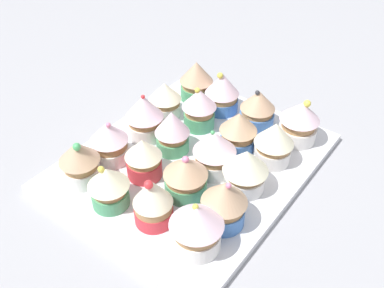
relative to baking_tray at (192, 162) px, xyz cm
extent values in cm
cube|color=#9E9EA3|center=(0.00, 0.00, -2.10)|extent=(180.00, 180.00, 3.00)
cube|color=silver|center=(0.00, 0.00, 0.00)|extent=(39.70, 32.79, 1.20)
cylinder|color=#4C9E6B|center=(-14.30, -9.75, 1.89)|extent=(5.82, 5.82, 2.57)
cylinder|color=#AD7F51|center=(-14.30, -9.75, 3.75)|extent=(5.20, 5.20, 1.15)
cone|color=tan|center=(-14.30, -9.75, 6.23)|extent=(6.13, 6.13, 3.82)
cylinder|color=white|center=(-6.77, -10.93, 1.74)|extent=(5.31, 5.31, 2.29)
cylinder|color=#AD7F51|center=(-6.77, -10.93, 3.41)|extent=(5.03, 5.03, 1.04)
cone|color=#F4EDC6|center=(-6.77, -10.93, 5.48)|extent=(5.69, 5.69, 3.10)
cylinder|color=white|center=(-0.11, -9.65, 1.97)|extent=(5.75, 5.75, 2.74)
cylinder|color=#AD7F51|center=(-0.11, -9.65, 3.96)|extent=(5.28, 5.28, 1.24)
cone|color=silver|center=(-0.11, -9.65, 6.55)|extent=(6.24, 6.24, 3.93)
sphere|color=red|center=(-0.35, -9.59, 8.41)|extent=(0.68, 0.68, 0.68)
cylinder|color=white|center=(7.52, -10.08, 1.79)|extent=(5.75, 5.75, 2.38)
cylinder|color=#AD7F51|center=(7.52, -10.08, 3.69)|extent=(5.26, 5.26, 1.41)
cone|color=silver|center=(7.52, -10.08, 5.98)|extent=(5.90, 5.90, 3.16)
sphere|color=pink|center=(7.62, -9.65, 7.44)|extent=(0.76, 0.76, 0.76)
cylinder|color=white|center=(13.55, -9.92, 1.93)|extent=(5.31, 5.31, 2.65)
cylinder|color=#AD7F51|center=(13.55, -9.92, 3.92)|extent=(4.85, 4.85, 1.35)
cone|color=tan|center=(13.55, -9.92, 6.18)|extent=(5.92, 5.92, 3.17)
sphere|color=#4CB266|center=(13.89, -9.38, 7.59)|extent=(1.13, 1.13, 1.13)
cylinder|color=#477AC6|center=(-13.99, -3.92, 1.76)|extent=(5.94, 5.94, 2.33)
cylinder|color=#AD7F51|center=(-13.99, -3.92, 3.49)|extent=(5.63, 5.63, 1.12)
cone|color=silver|center=(-13.99, -3.92, 5.99)|extent=(6.07, 6.07, 3.89)
sphere|color=#EAD64C|center=(-13.52, -4.16, 7.78)|extent=(1.07, 1.07, 1.07)
cylinder|color=#4C9E6B|center=(-7.58, -4.19, 1.93)|extent=(5.25, 5.25, 2.67)
cylinder|color=#AD7F51|center=(-7.58, -4.19, 3.94)|extent=(4.83, 4.83, 1.35)
cone|color=silver|center=(-7.58, -4.19, 6.26)|extent=(5.81, 5.81, 3.29)
sphere|color=#EAD64C|center=(-7.43, -4.48, 7.77)|extent=(0.93, 0.93, 0.93)
cylinder|color=#4C9E6B|center=(-0.15, -3.85, 1.73)|extent=(5.21, 5.21, 2.27)
cylinder|color=#AD7F51|center=(-0.15, -3.85, 3.46)|extent=(4.61, 4.61, 1.18)
cone|color=silver|center=(-0.15, -3.85, 5.98)|extent=(5.55, 5.55, 3.87)
cylinder|color=#D1333D|center=(7.12, -3.49, 1.94)|extent=(5.25, 5.25, 2.68)
cylinder|color=#AD7F51|center=(7.12, -3.49, 3.79)|extent=(4.92, 4.92, 1.02)
cone|color=#F4EDC6|center=(7.12, -3.49, 5.77)|extent=(5.49, 5.49, 2.95)
cylinder|color=#4C9E6B|center=(14.33, -3.36, 1.75)|extent=(5.21, 5.21, 2.29)
cylinder|color=#AD7F51|center=(14.33, -3.36, 3.50)|extent=(4.64, 4.64, 1.23)
cone|color=#F4EDC6|center=(14.33, -3.36, 5.62)|extent=(5.79, 5.79, 3.01)
sphere|color=#EAD64C|center=(14.68, -3.93, 6.99)|extent=(0.90, 0.90, 0.90)
cylinder|color=#477AC6|center=(-13.77, 3.44, 1.84)|extent=(5.90, 5.90, 2.47)
cylinder|color=#AD7F51|center=(-13.77, 3.44, 3.58)|extent=(5.30, 5.30, 1.01)
cone|color=tan|center=(-13.77, 3.44, 5.74)|extent=(5.91, 5.91, 3.31)
sphere|color=#333338|center=(-13.38, 3.28, 7.28)|extent=(0.77, 0.77, 0.77)
cylinder|color=#477AC6|center=(-6.35, 4.27, 1.76)|extent=(5.54, 5.54, 2.33)
cylinder|color=#AD7F51|center=(-6.35, 4.27, 3.63)|extent=(5.08, 5.08, 1.41)
cone|color=tan|center=(-6.35, 4.27, 5.95)|extent=(5.95, 5.95, 3.23)
cylinder|color=white|center=(0.20, 4.17, 1.84)|extent=(6.20, 6.20, 2.48)
cylinder|color=#AD7F51|center=(0.20, 4.17, 3.69)|extent=(5.78, 5.78, 1.22)
cone|color=silver|center=(0.20, 4.17, 5.98)|extent=(6.48, 6.48, 3.34)
sphere|color=#4CB266|center=(-0.20, 3.71, 7.55)|extent=(0.65, 0.65, 0.65)
cylinder|color=#4C9E6B|center=(6.41, 3.70, 1.86)|extent=(6.03, 6.03, 2.53)
cylinder|color=#AD7F51|center=(6.41, 3.70, 3.68)|extent=(5.67, 5.67, 1.09)
cone|color=tan|center=(6.41, 3.70, 5.62)|extent=(6.34, 6.34, 2.81)
sphere|color=pink|center=(6.36, 3.70, 6.87)|extent=(1.03, 1.03, 1.03)
cylinder|color=#D1333D|center=(13.03, 3.45, 1.70)|extent=(5.24, 5.24, 2.21)
cylinder|color=#AD7F51|center=(13.03, 3.45, 3.45)|extent=(5.02, 5.02, 1.28)
cone|color=#F4EDC6|center=(13.03, 3.45, 5.98)|extent=(5.31, 5.31, 3.77)
sphere|color=red|center=(13.58, 3.46, 7.69)|extent=(1.19, 1.19, 1.19)
cylinder|color=white|center=(-14.24, 10.83, 1.93)|extent=(6.17, 6.17, 2.66)
cylinder|color=#AD7F51|center=(-14.24, 10.83, 3.99)|extent=(5.43, 5.43, 1.45)
cone|color=silver|center=(-14.24, 10.83, 6.29)|extent=(6.44, 6.44, 3.15)
sphere|color=#EAD64C|center=(-14.73, 11.38, 7.69)|extent=(1.17, 1.17, 1.17)
cylinder|color=white|center=(-7.12, 10.14, 1.87)|extent=(5.63, 5.63, 2.54)
cylinder|color=#AD7F51|center=(-7.12, 10.14, 3.66)|extent=(5.21, 5.21, 1.05)
cone|color=#F4EDC6|center=(-7.12, 10.14, 5.98)|extent=(6.08, 6.08, 3.60)
cylinder|color=white|center=(0.51, 9.79, 1.80)|extent=(5.96, 5.96, 2.40)
cylinder|color=#AD7F51|center=(0.51, 9.79, 3.51)|extent=(5.35, 5.35, 1.02)
cone|color=#F4EDC6|center=(0.51, 9.79, 5.75)|extent=(6.58, 6.58, 3.47)
cylinder|color=#477AC6|center=(7.74, 11.00, 1.93)|extent=(5.68, 5.68, 2.65)
cylinder|color=#AD7F51|center=(7.74, 11.00, 3.88)|extent=(5.32, 5.32, 1.26)
cone|color=tan|center=(7.74, 11.00, 6.19)|extent=(6.15, 6.15, 3.35)
sphere|color=pink|center=(7.80, 11.52, 7.76)|extent=(0.74, 0.74, 0.74)
cylinder|color=white|center=(13.04, 10.50, 1.90)|extent=(6.17, 6.17, 2.60)
cylinder|color=#AD7F51|center=(13.04, 10.50, 3.95)|extent=(5.78, 5.78, 1.49)
cone|color=silver|center=(13.04, 10.50, 6.10)|extent=(6.86, 6.86, 2.82)
sphere|color=#EAD64C|center=(12.81, 10.15, 7.40)|extent=(0.79, 0.79, 0.79)
camera|label=1|loc=(41.03, 30.84, 45.77)|focal=40.72mm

